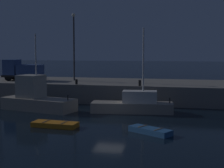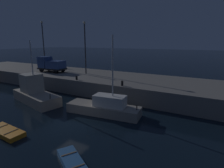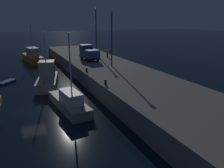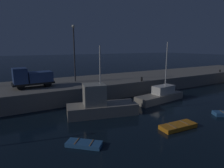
{
  "view_description": "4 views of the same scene",
  "coord_description": "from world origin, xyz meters",
  "px_view_note": "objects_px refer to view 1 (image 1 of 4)",
  "views": [
    {
      "loc": [
        6.66,
        -27.56,
        5.81
      ],
      "look_at": [
        -2.25,
        10.77,
        1.93
      ],
      "focal_mm": 54.55,
      "sensor_mm": 36.0,
      "label": 1
    },
    {
      "loc": [
        10.64,
        -11.3,
        7.32
      ],
      "look_at": [
        -1.16,
        9.98,
        1.57
      ],
      "focal_mm": 29.22,
      "sensor_mm": 36.0,
      "label": 2
    },
    {
      "loc": [
        22.74,
        -0.99,
        9.04
      ],
      "look_at": [
        -1.08,
        9.73,
        1.27
      ],
      "focal_mm": 34.95,
      "sensor_mm": 36.0,
      "label": 3
    },
    {
      "loc": [
        -16.39,
        -14.7,
        7.29
      ],
      "look_at": [
        -3.31,
        8.66,
        1.94
      ],
      "focal_mm": 30.13,
      "sensor_mm": 36.0,
      "label": 4
    }
  ],
  "objects_px": {
    "dockworker": "(27,71)",
    "bollard_east": "(140,83)",
    "bollard_central": "(76,82)",
    "fishing_boat_white": "(36,98)",
    "dinghy_orange_near": "(150,131)",
    "lamp_post_east": "(74,42)",
    "fishing_boat_orange": "(134,104)",
    "utility_truck": "(22,70)",
    "rowboat_white_mid": "(55,124)"
  },
  "relations": [
    {
      "from": "dinghy_orange_near",
      "to": "lamp_post_east",
      "type": "height_order",
      "value": "lamp_post_east"
    },
    {
      "from": "fishing_boat_white",
      "to": "dinghy_orange_near",
      "type": "distance_m",
      "value": 13.92
    },
    {
      "from": "fishing_boat_orange",
      "to": "rowboat_white_mid",
      "type": "distance_m",
      "value": 8.87
    },
    {
      "from": "fishing_boat_orange",
      "to": "dinghy_orange_near",
      "type": "xyz_separation_m",
      "value": [
        2.45,
        -7.79,
        -0.57
      ]
    },
    {
      "from": "utility_truck",
      "to": "dockworker",
      "type": "distance_m",
      "value": 4.36
    },
    {
      "from": "bollard_east",
      "to": "bollard_central",
      "type": "bearing_deg",
      "value": 179.24
    },
    {
      "from": "lamp_post_east",
      "to": "dockworker",
      "type": "xyz_separation_m",
      "value": [
        -7.66,
        2.54,
        -3.84
      ]
    },
    {
      "from": "fishing_boat_white",
      "to": "dockworker",
      "type": "height_order",
      "value": "fishing_boat_white"
    },
    {
      "from": "rowboat_white_mid",
      "to": "dockworker",
      "type": "bearing_deg",
      "value": 122.12
    },
    {
      "from": "bollard_central",
      "to": "dockworker",
      "type": "bearing_deg",
      "value": 142.95
    },
    {
      "from": "rowboat_white_mid",
      "to": "lamp_post_east",
      "type": "bearing_deg",
      "value": 104.33
    },
    {
      "from": "utility_truck",
      "to": "bollard_east",
      "type": "xyz_separation_m",
      "value": [
        15.2,
        -3.2,
        -0.99
      ]
    },
    {
      "from": "dinghy_orange_near",
      "to": "utility_truck",
      "type": "height_order",
      "value": "utility_truck"
    },
    {
      "from": "rowboat_white_mid",
      "to": "dockworker",
      "type": "xyz_separation_m",
      "value": [
        -11.83,
        18.84,
        2.88
      ]
    },
    {
      "from": "fishing_boat_orange",
      "to": "dinghy_orange_near",
      "type": "bearing_deg",
      "value": -72.58
    },
    {
      "from": "fishing_boat_white",
      "to": "bollard_east",
      "type": "height_order",
      "value": "fishing_boat_white"
    },
    {
      "from": "rowboat_white_mid",
      "to": "lamp_post_east",
      "type": "distance_m",
      "value": 18.11
    },
    {
      "from": "utility_truck",
      "to": "rowboat_white_mid",
      "type": "bearing_deg",
      "value": -54.73
    },
    {
      "from": "lamp_post_east",
      "to": "bollard_central",
      "type": "xyz_separation_m",
      "value": [
        1.89,
        -4.67,
        -4.54
      ]
    },
    {
      "from": "lamp_post_east",
      "to": "bollard_east",
      "type": "bearing_deg",
      "value": -28.04
    },
    {
      "from": "bollard_central",
      "to": "fishing_boat_white",
      "type": "bearing_deg",
      "value": -115.58
    },
    {
      "from": "bollard_central",
      "to": "fishing_boat_orange",
      "type": "bearing_deg",
      "value": -30.66
    },
    {
      "from": "fishing_boat_white",
      "to": "fishing_boat_orange",
      "type": "height_order",
      "value": "fishing_boat_orange"
    },
    {
      "from": "dinghy_orange_near",
      "to": "utility_truck",
      "type": "distance_m",
      "value": 23.53
    },
    {
      "from": "dockworker",
      "to": "bollard_east",
      "type": "xyz_separation_m",
      "value": [
        16.61,
        -7.31,
        -0.67
      ]
    },
    {
      "from": "dinghy_orange_near",
      "to": "dockworker",
      "type": "xyz_separation_m",
      "value": [
        -19.15,
        19.24,
        2.87
      ]
    },
    {
      "from": "fishing_boat_white",
      "to": "rowboat_white_mid",
      "type": "relative_size",
      "value": 2.21
    },
    {
      "from": "utility_truck",
      "to": "bollard_central",
      "type": "bearing_deg",
      "value": -20.85
    },
    {
      "from": "dockworker",
      "to": "bollard_central",
      "type": "xyz_separation_m",
      "value": [
        9.56,
        -7.22,
        -0.7
      ]
    },
    {
      "from": "bollard_east",
      "to": "lamp_post_east",
      "type": "bearing_deg",
      "value": 151.96
    },
    {
      "from": "fishing_boat_orange",
      "to": "bollard_central",
      "type": "height_order",
      "value": "fishing_boat_orange"
    },
    {
      "from": "rowboat_white_mid",
      "to": "bollard_east",
      "type": "relative_size",
      "value": 5.85
    },
    {
      "from": "dinghy_orange_near",
      "to": "bollard_central",
      "type": "xyz_separation_m",
      "value": [
        -9.59,
        12.03,
        2.17
      ]
    },
    {
      "from": "fishing_boat_white",
      "to": "bollard_east",
      "type": "distance_m",
      "value": 10.77
    },
    {
      "from": "fishing_boat_orange",
      "to": "bollard_central",
      "type": "relative_size",
      "value": 14.36
    },
    {
      "from": "fishing_boat_orange",
      "to": "dinghy_orange_near",
      "type": "distance_m",
      "value": 8.19
    },
    {
      "from": "fishing_boat_orange",
      "to": "dockworker",
      "type": "bearing_deg",
      "value": 145.57
    },
    {
      "from": "dinghy_orange_near",
      "to": "fishing_boat_orange",
      "type": "bearing_deg",
      "value": 107.42
    },
    {
      "from": "fishing_boat_white",
      "to": "dockworker",
      "type": "distance_m",
      "value": 14.33
    },
    {
      "from": "fishing_boat_white",
      "to": "bollard_central",
      "type": "bearing_deg",
      "value": 64.42
    },
    {
      "from": "bollard_central",
      "to": "bollard_east",
      "type": "height_order",
      "value": "bollard_east"
    },
    {
      "from": "fishing_boat_orange",
      "to": "bollard_east",
      "type": "distance_m",
      "value": 4.45
    },
    {
      "from": "rowboat_white_mid",
      "to": "lamp_post_east",
      "type": "height_order",
      "value": "lamp_post_east"
    },
    {
      "from": "rowboat_white_mid",
      "to": "bollard_east",
      "type": "bearing_deg",
      "value": 67.45
    },
    {
      "from": "dinghy_orange_near",
      "to": "utility_truck",
      "type": "bearing_deg",
      "value": 139.54
    },
    {
      "from": "dinghy_orange_near",
      "to": "lamp_post_east",
      "type": "bearing_deg",
      "value": 124.51
    },
    {
      "from": "fishing_boat_white",
      "to": "rowboat_white_mid",
      "type": "height_order",
      "value": "fishing_boat_white"
    },
    {
      "from": "fishing_boat_orange",
      "to": "bollard_central",
      "type": "xyz_separation_m",
      "value": [
        -7.14,
        4.24,
        1.6
      ]
    },
    {
      "from": "fishing_boat_orange",
      "to": "bollard_east",
      "type": "relative_size",
      "value": 12.94
    },
    {
      "from": "fishing_boat_white",
      "to": "utility_truck",
      "type": "distance_m",
      "value": 10.22
    }
  ]
}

